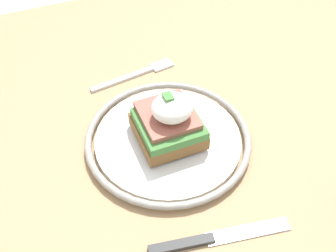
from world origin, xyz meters
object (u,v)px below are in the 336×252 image
Objects in this scene: fork at (137,74)px; sandwich at (169,122)px; plate at (168,139)px; knife at (209,239)px.

sandwich is at bearing -2.76° from fork.
sandwich is at bearing 37.58° from plate.
knife reaches higher than fork.
plate reaches higher than knife.
knife is (0.16, -0.01, -0.01)m from plate.
sandwich is (0.00, 0.00, 0.04)m from plate.
plate reaches higher than fork.
fork is at bearing 177.24° from sandwich.
sandwich reaches higher than fork.
sandwich is 0.51× the size of knife.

